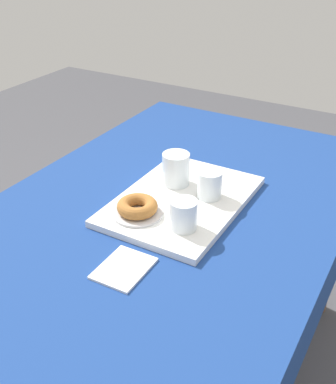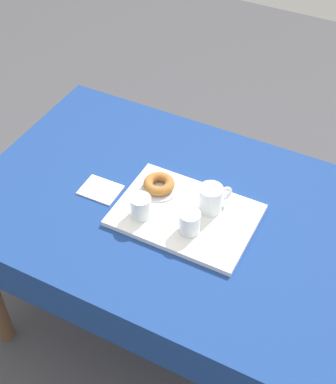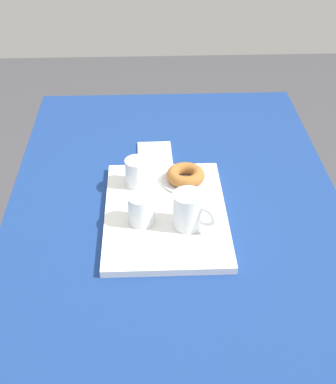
{
  "view_description": "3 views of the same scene",
  "coord_description": "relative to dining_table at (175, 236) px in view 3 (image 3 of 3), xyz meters",
  "views": [
    {
      "loc": [
        0.97,
        0.56,
        1.44
      ],
      "look_at": [
        0.03,
        0.02,
        0.81
      ],
      "focal_mm": 44.39,
      "sensor_mm": 36.0,
      "label": 1
    },
    {
      "loc": [
        -0.55,
        1.17,
        2.1
      ],
      "look_at": [
        0.05,
        0.01,
        0.8
      ],
      "focal_mm": 51.89,
      "sensor_mm": 36.0,
      "label": 2
    },
    {
      "loc": [
        -1.19,
        0.07,
        1.64
      ],
      "look_at": [
        -0.01,
        0.02,
        0.81
      ],
      "focal_mm": 51.81,
      "sensor_mm": 36.0,
      "label": 3
    }
  ],
  "objects": [
    {
      "name": "ground_plane",
      "position": [
        0.0,
        0.0,
        -0.65
      ],
      "size": [
        6.0,
        6.0,
        0.0
      ],
      "primitive_type": "plane",
      "color": "#47474C"
    },
    {
      "name": "dining_table",
      "position": [
        0.0,
        0.0,
        0.0
      ],
      "size": [
        1.45,
        0.92,
        0.74
      ],
      "color": "navy",
      "rests_on": "ground"
    },
    {
      "name": "serving_tray",
      "position": [
        -0.03,
        0.03,
        0.1
      ],
      "size": [
        0.46,
        0.32,
        0.02
      ],
      "primitive_type": "cube",
      "color": "white",
      "rests_on": "dining_table"
    },
    {
      "name": "tea_mug_left",
      "position": [
        -0.09,
        -0.03,
        0.16
      ],
      "size": [
        0.09,
        0.11,
        0.1
      ],
      "color": "white",
      "rests_on": "serving_tray"
    },
    {
      "name": "water_glass_near",
      "position": [
        0.1,
        0.1,
        0.15
      ],
      "size": [
        0.07,
        0.07,
        0.08
      ],
      "color": "white",
      "rests_on": "serving_tray"
    },
    {
      "name": "water_glass_far",
      "position": [
        -0.07,
        0.09,
        0.15
      ],
      "size": [
        0.07,
        0.07,
        0.08
      ],
      "color": "white",
      "rests_on": "serving_tray"
    },
    {
      "name": "donut_plate_left",
      "position": [
        0.1,
        -0.03,
        0.12
      ],
      "size": [
        0.14,
        0.14,
        0.01
      ],
      "primitive_type": "cylinder",
      "color": "silver",
      "rests_on": "serving_tray"
    },
    {
      "name": "sugar_donut_left",
      "position": [
        0.1,
        -0.03,
        0.14
      ],
      "size": [
        0.11,
        0.11,
        0.03
      ],
      "primitive_type": "torus",
      "color": "#A3662D",
      "rests_on": "donut_plate_left"
    },
    {
      "name": "paper_napkin",
      "position": [
        0.29,
        0.05,
        0.1
      ],
      "size": [
        0.14,
        0.11,
        0.01
      ],
      "primitive_type": "cube",
      "rotation": [
        0.0,
        0.0,
        0.02
      ],
      "color": "white",
      "rests_on": "dining_table"
    }
  ]
}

